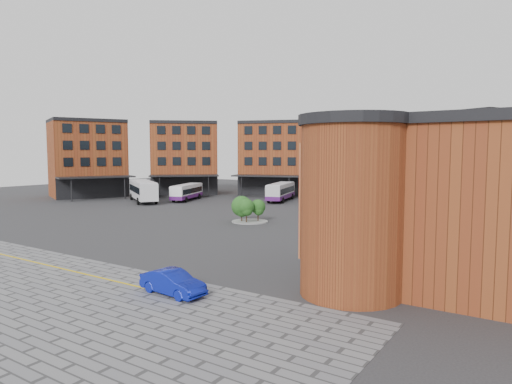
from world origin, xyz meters
The scene contains 12 objects.
ground centered at (0.00, 0.00, 0.00)m, with size 160.00×160.00×0.00m, color #28282B.
yellow_line centered at (2.00, -14.00, 0.03)m, with size 26.00×0.15×0.02m, color gold.
main_building centered at (-4.77, 38.25, 7.23)m, with size 94.14×42.48×14.60m.
east_building centered at (28.70, -3.06, 5.29)m, with size 17.40×15.40×10.60m.
tree_island centered at (1.84, 11.55, 1.72)m, with size 4.40×4.40×3.18m.
bus_a centered at (-25.92, 20.52, 2.12)m, with size 12.11×9.38×3.57m.
bus_b centered at (-21.37, 26.47, 1.52)m, with size 5.66×10.15×2.81m.
bus_c centered at (-7.06, 34.70, 1.68)m, with size 5.51×11.24×3.09m.
bus_d centered at (4.18, 35.64, 1.52)m, with size 5.11×10.19×2.80m.
bus_e centered at (15.59, 31.31, 1.64)m, with size 8.99×9.62×3.02m.
bus_f centered at (24.02, 24.28, 1.83)m, with size 11.96×7.91×3.39m.
blue_car centered at (14.18, -13.87, 0.73)m, with size 1.54×4.41×1.45m, color #0B199B.
Camera 1 is at (33.01, -33.20, 8.45)m, focal length 32.00 mm.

